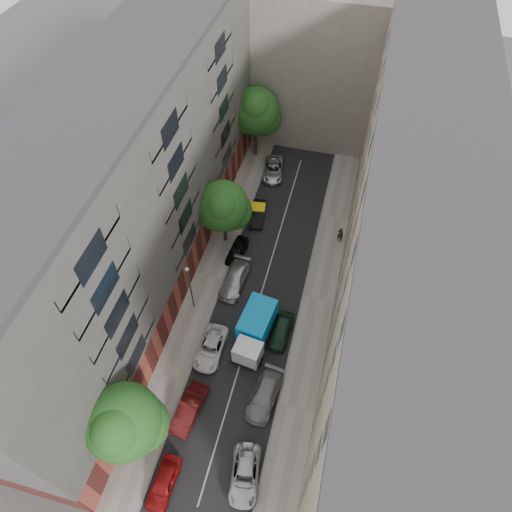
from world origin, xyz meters
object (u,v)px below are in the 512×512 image
(tarp_truck, at_px, (255,330))
(car_right_1, at_px, (265,395))
(car_left_3, at_px, (235,279))
(tree_mid, at_px, (224,208))
(car_left_0, at_px, (164,483))
(car_left_1, at_px, (189,409))
(tree_near, at_px, (124,424))
(car_left_5, at_px, (258,214))
(tree_far, at_px, (256,113))
(car_right_2, at_px, (281,331))
(lamp_post, at_px, (190,284))
(pedestrian, at_px, (340,234))
(car_left_2, at_px, (211,348))
(car_left_6, at_px, (273,169))
(car_left_4, at_px, (237,251))
(car_right_0, at_px, (245,475))

(tarp_truck, xyz_separation_m, car_right_1, (2.20, -5.21, -0.84))
(car_left_3, relative_size, tree_mid, 0.67)
(car_left_0, xyz_separation_m, car_left_1, (0.00, 5.60, 0.06))
(tree_mid, bearing_deg, tree_near, -90.70)
(car_left_5, distance_m, tree_near, 26.75)
(tree_far, bearing_deg, car_right_2, -70.54)
(car_left_1, xyz_separation_m, lamp_post, (-3.00, 9.59, 3.18))
(car_left_5, relative_size, tree_mid, 0.54)
(tarp_truck, height_order, car_left_1, tarp_truck)
(car_left_0, bearing_deg, pedestrian, 72.80)
(car_left_2, bearing_deg, car_left_3, 90.71)
(car_left_3, relative_size, car_left_6, 1.03)
(car_right_1, distance_m, tree_near, 11.63)
(car_left_2, relative_size, car_left_6, 0.95)
(car_left_3, xyz_separation_m, car_left_4, (-0.80, 3.60, -0.08))
(car_left_4, relative_size, lamp_post, 0.63)
(car_left_3, bearing_deg, car_left_2, -86.65)
(car_left_0, xyz_separation_m, car_left_3, (0.00, 18.80, 0.05))
(tarp_truck, relative_size, car_left_6, 1.30)
(tarp_truck, relative_size, car_right_2, 1.57)
(car_left_2, bearing_deg, tree_mid, 101.60)
(tree_mid, bearing_deg, tarp_truck, -60.88)
(car_left_4, bearing_deg, car_left_1, -82.28)
(car_left_4, bearing_deg, pedestrian, 29.12)
(car_left_6, xyz_separation_m, car_right_1, (5.60, -27.40, 0.03))
(car_right_2, bearing_deg, car_right_1, -86.63)
(car_left_0, height_order, car_left_4, car_left_0)
(tree_mid, xyz_separation_m, tree_far, (-0.44, 14.50, 1.17))
(car_left_3, distance_m, car_right_2, 7.12)
(car_left_4, height_order, car_right_1, car_right_1)
(car_left_2, xyz_separation_m, car_left_5, (0.00, 16.80, 0.02))
(car_left_0, distance_m, car_left_1, 5.60)
(tarp_truck, relative_size, tree_mid, 0.84)
(tarp_truck, bearing_deg, car_right_1, -59.71)
(car_left_1, height_order, tree_near, tree_near)
(car_right_1, bearing_deg, tarp_truck, 119.98)
(car_left_0, distance_m, car_right_1, 9.93)
(car_left_1, distance_m, car_left_6, 30.00)
(car_left_3, bearing_deg, pedestrian, 44.64)
(car_right_2, xyz_separation_m, tree_near, (-8.31, -12.51, 5.14))
(car_left_6, xyz_separation_m, lamp_post, (-3.00, -20.41, 3.23))
(lamp_post, bearing_deg, car_left_4, 73.02)
(car_right_1, xyz_separation_m, tree_near, (-8.31, -6.31, 5.13))
(car_left_6, relative_size, car_right_0, 1.07)
(car_left_2, xyz_separation_m, car_right_1, (5.60, -3.00, 0.06))
(car_left_4, distance_m, tree_mid, 4.87)
(tarp_truck, distance_m, tree_mid, 12.48)
(car_right_2, height_order, tree_near, tree_near)
(car_right_1, bearing_deg, lamp_post, 147.95)
(car_left_5, xyz_separation_m, car_right_2, (5.60, -13.60, 0.02))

